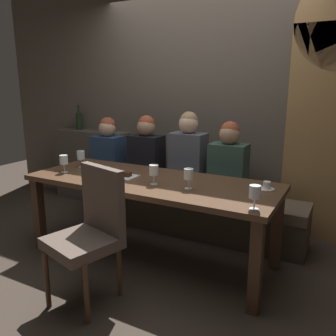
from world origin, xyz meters
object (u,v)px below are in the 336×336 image
(diner_redhead, at_px, (108,150))
(diner_far_end, at_px, (188,154))
(dessert_plate, at_px, (126,176))
(chair_near_side, at_px, (91,227))
(wine_glass_near_left, at_px, (255,192))
(banquette_bench, at_px, (185,210))
(wine_glass_end_left, at_px, (189,175))
(dining_table, at_px, (151,189))
(diner_bearded, at_px, (146,152))
(wine_glass_end_right, at_px, (81,156))
(wine_glass_far_right, at_px, (154,171))
(wine_glass_near_right, at_px, (64,161))
(wine_bottle_dark_red, at_px, (79,121))
(espresso_cup, at_px, (267,186))
(diner_near_end, at_px, (228,162))
(fork_on_table, at_px, (115,174))

(diner_redhead, relative_size, diner_far_end, 0.88)
(dessert_plate, bearing_deg, chair_near_side, -75.87)
(chair_near_side, bearing_deg, wine_glass_near_left, 21.48)
(banquette_bench, height_order, dessert_plate, dessert_plate)
(wine_glass_near_left, bearing_deg, wine_glass_end_left, 159.57)
(dining_table, xyz_separation_m, diner_bearded, (-0.49, 0.72, 0.16))
(wine_glass_end_right, xyz_separation_m, wine_glass_far_right, (0.95, -0.19, -0.00))
(diner_far_end, bearing_deg, diner_redhead, -179.62)
(wine_glass_near_right, bearing_deg, diner_bearded, 68.35)
(diner_far_end, xyz_separation_m, wine_bottle_dark_red, (-1.78, 0.34, 0.23))
(diner_redhead, xyz_separation_m, espresso_cup, (1.98, -0.54, -0.03))
(chair_near_side, xyz_separation_m, wine_glass_near_right, (-0.78, 0.55, 0.29))
(diner_near_end, height_order, espresso_cup, diner_near_end)
(wine_glass_near_right, bearing_deg, chair_near_side, -35.26)
(diner_far_end, height_order, wine_glass_end_left, diner_far_end)
(wine_glass_end_left, bearing_deg, wine_glass_near_left, -20.43)
(wine_glass_end_left, xyz_separation_m, dessert_plate, (-0.64, 0.05, -0.10))
(diner_far_end, xyz_separation_m, dessert_plate, (-0.25, -0.77, -0.09))
(dining_table, height_order, diner_near_end, diner_near_end)
(diner_far_end, bearing_deg, banquette_bench, -121.45)
(dining_table, bearing_deg, wine_glass_end_left, -13.29)
(diner_redhead, xyz_separation_m, diner_bearded, (0.53, 0.00, 0.02))
(diner_near_end, bearing_deg, chair_near_side, -109.74)
(chair_near_side, relative_size, diner_redhead, 1.35)
(dining_table, height_order, wine_glass_far_right, wine_glass_far_right)
(wine_glass_far_right, bearing_deg, fork_on_table, 166.75)
(chair_near_side, xyz_separation_m, dessert_plate, (-0.17, 0.68, 0.20))
(diner_bearded, xyz_separation_m, wine_bottle_dark_red, (-1.28, 0.34, 0.26))
(diner_far_end, bearing_deg, wine_glass_far_right, -84.25)
(chair_near_side, bearing_deg, diner_redhead, 123.62)
(diner_bearded, distance_m, wine_glass_near_right, 0.96)
(chair_near_side, distance_m, diner_bearded, 1.53)
(diner_far_end, relative_size, wine_glass_near_left, 5.05)
(wine_glass_end_left, bearing_deg, dining_table, 166.71)
(diner_near_end, xyz_separation_m, wine_bottle_dark_red, (-2.22, 0.34, 0.27))
(wine_bottle_dark_red, xyz_separation_m, fork_on_table, (1.39, -1.07, -0.33))
(wine_glass_end_left, xyz_separation_m, espresso_cup, (0.55, 0.27, -0.09))
(wine_glass_near_right, xyz_separation_m, wine_glass_end_right, (-0.01, 0.24, 0.00))
(diner_near_end, height_order, wine_glass_far_right, diner_near_end)
(diner_near_end, xyz_separation_m, fork_on_table, (-0.83, -0.73, -0.06))
(wine_glass_end_left, distance_m, fork_on_table, 0.80)
(diner_bearded, relative_size, wine_bottle_dark_red, 2.36)
(dining_table, height_order, diner_redhead, diner_redhead)
(wine_glass_end_right, height_order, fork_on_table, wine_glass_end_right)
(espresso_cup, bearing_deg, diner_redhead, 164.68)
(dining_table, xyz_separation_m, fork_on_table, (-0.38, -0.01, 0.09))
(chair_near_side, bearing_deg, wine_glass_far_right, 74.87)
(diner_near_end, bearing_deg, banquette_bench, -177.35)
(wine_glass_far_right, height_order, wine_glass_near_left, same)
(diner_far_end, bearing_deg, espresso_cup, -30.27)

